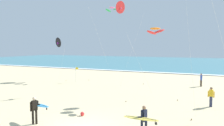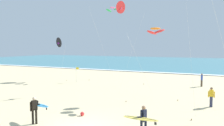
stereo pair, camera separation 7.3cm
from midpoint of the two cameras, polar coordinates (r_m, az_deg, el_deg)
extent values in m
cube|color=teal|center=(69.44, 18.68, 0.18)|extent=(160.00, 60.00, 0.08)
cube|color=white|center=(40.07, 14.74, -2.55)|extent=(160.00, 1.33, 0.01)
cube|color=black|center=(11.68, 8.35, -13.66)|extent=(0.28, 0.38, 0.60)
cube|color=yellow|center=(11.72, 7.90, -13.39)|extent=(0.06, 0.20, 0.32)
sphere|color=#A87A59|center=(11.56, 8.37, -11.68)|extent=(0.21, 0.21, 0.21)
cylinder|color=black|center=(11.46, 7.77, -13.44)|extent=(0.09, 0.09, 0.26)
cylinder|color=black|center=(11.46, 7.26, -14.13)|extent=(0.26, 0.14, 0.14)
cylinder|color=black|center=(11.89, 8.92, -13.55)|extent=(0.09, 0.09, 0.56)
ellipsoid|color=#EFD14C|center=(11.41, 7.42, -14.42)|extent=(2.13, 1.00, 0.23)
cube|color=#333333|center=(11.39, 7.42, -14.24)|extent=(1.77, 0.47, 0.15)
cube|color=#262628|center=(11.04, 11.44, -15.51)|extent=(0.12, 0.04, 0.14)
cylinder|color=black|center=(14.49, -20.46, -13.37)|extent=(0.13, 0.13, 0.88)
cylinder|color=black|center=(14.45, -19.65, -13.40)|extent=(0.13, 0.13, 0.88)
cube|color=black|center=(14.27, -20.14, -10.55)|extent=(0.30, 0.39, 0.60)
cube|color=white|center=(14.35, -20.33, -10.31)|extent=(0.08, 0.19, 0.32)
sphere|color=beige|center=(14.17, -20.18, -8.91)|extent=(0.21, 0.21, 0.21)
cylinder|color=black|center=(14.18, -20.98, -10.84)|extent=(0.09, 0.09, 0.56)
cylinder|color=black|center=(14.34, -19.32, -10.00)|extent=(0.09, 0.09, 0.26)
cylinder|color=black|center=(14.47, -19.10, -10.40)|extent=(0.26, 0.16, 0.14)
ellipsoid|color=#3399D8|center=(14.44, -18.84, -10.59)|extent=(2.03, 1.10, 0.18)
cube|color=#333333|center=(14.43, -18.84, -10.44)|extent=(1.65, 0.59, 0.10)
cube|color=#262628|center=(13.76, -17.16, -11.59)|extent=(0.12, 0.05, 0.14)
cylinder|color=silver|center=(17.39, 19.37, 10.48)|extent=(1.71, 4.46, 13.24)
cylinder|color=brown|center=(20.14, 16.97, -9.44)|extent=(0.06, 0.06, 0.10)
ellipsoid|color=red|center=(18.63, 12.36, 8.26)|extent=(1.14, 1.07, 0.49)
ellipsoid|color=orange|center=(19.35, 11.36, 8.99)|extent=(1.13, 1.06, 0.20)
ellipsoid|color=red|center=(20.03, 10.40, 8.00)|extent=(1.14, 1.07, 0.49)
cylinder|color=silver|center=(18.84, 7.53, -0.99)|extent=(2.12, 1.64, 5.89)
cylinder|color=brown|center=(18.92, 3.61, -10.16)|extent=(0.06, 0.06, 0.10)
cone|color=red|center=(24.71, 2.06, 14.63)|extent=(0.90, 1.40, 1.38)
cube|color=pink|center=(24.69, 2.06, 14.31)|extent=(0.46, 0.23, 0.24)
cylinder|color=silver|center=(25.76, 5.38, 3.73)|extent=(1.76, 3.74, 8.84)
cylinder|color=brown|center=(27.69, 8.27, -5.55)|extent=(0.06, 0.06, 0.10)
ellipsoid|color=green|center=(33.27, 1.01, 14.20)|extent=(0.89, 1.20, 0.53)
ellipsoid|color=pink|center=(33.95, -0.04, 14.56)|extent=(0.89, 1.19, 0.20)
ellipsoid|color=green|center=(34.53, -1.05, 13.83)|extent=(0.89, 1.20, 0.53)
cylinder|color=silver|center=(31.91, -3.05, 5.15)|extent=(1.81, 4.19, 10.29)
cylinder|color=brown|center=(30.87, -6.27, -4.52)|extent=(0.06, 0.06, 0.10)
cylinder|color=silver|center=(15.94, 26.79, 6.96)|extent=(3.14, 2.73, 11.08)
cylinder|color=brown|center=(15.31, 20.28, -13.94)|extent=(0.06, 0.06, 0.10)
cone|color=black|center=(32.04, -14.09, 5.37)|extent=(1.46, 0.81, 1.44)
cube|color=purple|center=(32.04, -14.09, 5.12)|extent=(0.20, 0.49, 0.24)
cylinder|color=silver|center=(31.37, -13.16, 0.30)|extent=(1.65, 0.62, 5.08)
cylinder|color=brown|center=(30.93, -12.20, -4.57)|extent=(0.06, 0.06, 0.10)
cylinder|color=#4C3D2D|center=(28.03, 22.57, -4.96)|extent=(0.22, 0.22, 0.84)
cube|color=#3351B7|center=(27.93, 22.61, -3.56)|extent=(0.24, 0.35, 0.54)
sphere|color=brown|center=(27.88, 22.64, -2.79)|extent=(0.20, 0.20, 0.20)
cylinder|color=#3351B7|center=(27.74, 22.68, -3.82)|extent=(0.08, 0.08, 0.50)
cylinder|color=#3351B7|center=(28.15, 22.53, -3.70)|extent=(0.08, 0.08, 0.50)
cylinder|color=#2D334C|center=(19.03, 24.75, -9.32)|extent=(0.22, 0.22, 0.84)
cube|color=gold|center=(18.89, 24.81, -7.28)|extent=(0.33, 0.20, 0.54)
sphere|color=brown|center=(18.82, 24.85, -6.15)|extent=(0.20, 0.20, 0.20)
cylinder|color=gold|center=(18.92, 24.16, -7.55)|extent=(0.08, 0.08, 0.50)
cylinder|color=gold|center=(18.90, 25.45, -7.60)|extent=(0.08, 0.08, 0.50)
cylinder|color=silver|center=(29.26, -9.71, -3.06)|extent=(0.05, 0.05, 2.10)
cube|color=yellow|center=(29.04, -9.37, -1.42)|extent=(0.40, 0.02, 0.28)
sphere|color=red|center=(15.40, -8.05, -13.25)|extent=(0.28, 0.28, 0.28)
camera|label=1|loc=(0.04, -90.13, -0.01)|focal=34.31mm
camera|label=2|loc=(0.04, 89.87, 0.01)|focal=34.31mm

